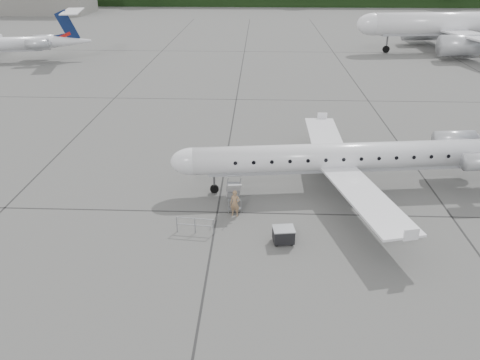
# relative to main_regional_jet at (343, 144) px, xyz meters

# --- Properties ---
(ground) EXTENTS (320.00, 320.00, 0.00)m
(ground) POSITION_rel_main_regional_jet_xyz_m (-1.73, -7.88, -3.34)
(ground) COLOR #5F5F5D
(ground) RESTS_ON ground
(main_regional_jet) EXTENTS (28.15, 21.78, 6.69)m
(main_regional_jet) POSITION_rel_main_regional_jet_xyz_m (0.00, 0.00, 0.00)
(main_regional_jet) COLOR silver
(main_regional_jet) RESTS_ON ground
(airstair) EXTENTS (1.10, 2.19, 2.10)m
(airstair) POSITION_rel_main_regional_jet_xyz_m (-7.27, -2.93, -2.30)
(airstair) COLOR silver
(airstair) RESTS_ON ground
(passenger) EXTENTS (0.72, 0.56, 1.74)m
(passenger) POSITION_rel_main_regional_jet_xyz_m (-7.12, -4.13, -2.47)
(passenger) COLOR #8F6E4E
(passenger) RESTS_ON ground
(safety_railing) EXTENTS (2.20, 0.31, 1.00)m
(safety_railing) POSITION_rel_main_regional_jet_xyz_m (-9.38, -6.26, -2.84)
(safety_railing) COLOR gray
(safety_railing) RESTS_ON ground
(baggage_cart) EXTENTS (1.28, 1.09, 1.01)m
(baggage_cart) POSITION_rel_main_regional_jet_xyz_m (-4.21, -7.07, -2.84)
(baggage_cart) COLOR black
(baggage_cart) RESTS_ON ground
(bg_narrowbody) EXTENTS (37.74, 29.20, 12.55)m
(bg_narrowbody) POSITION_rel_main_regional_jet_xyz_m (26.12, 51.49, 2.93)
(bg_narrowbody) COLOR silver
(bg_narrowbody) RESTS_ON ground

